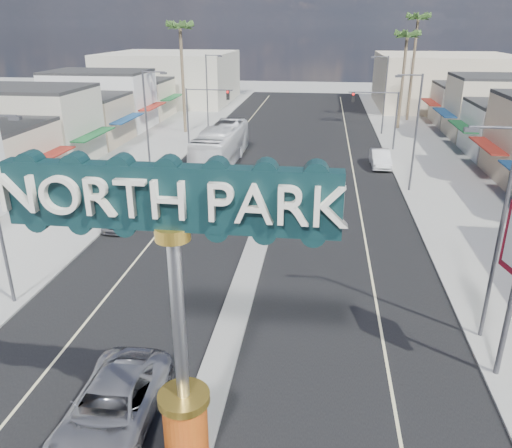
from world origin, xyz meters
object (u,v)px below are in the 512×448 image
(streetlight_l_far, at_px, (208,89))
(palm_right_mid, at_px, (407,40))
(traffic_signal_right, at_px, (379,109))
(streetlight_r_near, at_px, (497,227))
(car_parked_left, at_px, (125,216))
(car_parked_right, at_px, (380,158))
(streetlight_r_mid, at_px, (414,128))
(city_bus, at_px, (221,146))
(gateway_sign, at_px, (176,292))
(palm_right_far, at_px, (418,24))
(traffic_signal_left, at_px, (203,105))
(palm_left_far, at_px, (180,32))
(suv_left, at_px, (112,408))
(streetlight_r_far, at_px, (384,91))
(streetlight_l_mid, at_px, (148,121))

(streetlight_l_far, height_order, palm_right_mid, palm_right_mid)
(traffic_signal_right, distance_m, streetlight_r_near, 34.03)
(palm_right_mid, relative_size, car_parked_left, 2.89)
(traffic_signal_right, xyz_separation_m, car_parked_left, (-18.18, -23.90, -3.56))
(car_parked_left, height_order, car_parked_right, car_parked_right)
(streetlight_r_mid, xyz_separation_m, city_bus, (-16.26, 6.38, -3.32))
(palm_right_mid, bearing_deg, car_parked_left, -121.50)
(gateway_sign, xyz_separation_m, palm_right_far, (15.00, 60.02, 6.46))
(streetlight_l_far, xyz_separation_m, streetlight_r_near, (20.87, -42.00, 0.00))
(palm_right_mid, xyz_separation_m, car_parked_left, (-22.00, -35.90, -9.89))
(traffic_signal_left, xyz_separation_m, palm_left_far, (-3.82, 6.01, 7.22))
(suv_left, bearing_deg, gateway_sign, -22.37)
(palm_left_far, bearing_deg, streetlight_l_far, 37.92)
(traffic_signal_right, bearing_deg, suv_left, -106.30)
(streetlight_r_far, distance_m, car_parked_left, 37.61)
(palm_left_far, bearing_deg, city_bus, -62.22)
(streetlight_l_mid, xyz_separation_m, palm_right_far, (25.43, 32.00, 7.32))
(streetlight_r_mid, relative_size, city_bus, 0.72)
(palm_right_far, bearing_deg, streetlight_r_mid, -98.12)
(streetlight_l_far, xyz_separation_m, streetlight_r_far, (20.87, 0.00, 0.00))
(traffic_signal_left, xyz_separation_m, city_bus, (3.36, -7.62, -2.52))
(suv_left, bearing_deg, streetlight_r_far, 74.03)
(palm_right_far, xyz_separation_m, car_parked_right, (-6.00, -24.74, -11.60))
(streetlight_r_mid, height_order, suv_left, streetlight_r_mid)
(streetlight_r_far, distance_m, suv_left, 50.86)
(car_parked_right, bearing_deg, streetlight_l_mid, -160.32)
(gateway_sign, distance_m, streetlight_r_near, 13.19)
(car_parked_left, bearing_deg, palm_right_mid, 62.20)
(palm_left_far, bearing_deg, traffic_signal_left, -57.57)
(traffic_signal_left, xyz_separation_m, streetlight_l_far, (-1.25, 8.01, 0.79))
(streetlight_r_near, bearing_deg, streetlight_r_far, 90.00)
(streetlight_l_mid, bearing_deg, car_parked_right, 20.48)
(streetlight_r_far, relative_size, suv_left, 1.54)
(streetlight_r_mid, distance_m, car_parked_right, 8.55)
(streetlight_r_near, relative_size, palm_right_far, 0.64)
(traffic_signal_left, bearing_deg, streetlight_r_mid, -35.50)
(streetlight_l_far, bearing_deg, palm_right_far, 21.46)
(gateway_sign, relative_size, car_parked_right, 1.93)
(streetlight_r_near, height_order, streetlight_r_mid, same)
(streetlight_r_near, xyz_separation_m, car_parked_right, (-1.43, 27.26, -4.29))
(traffic_signal_right, xyz_separation_m, streetlight_r_mid, (1.25, -13.99, 0.79))
(streetlight_r_mid, xyz_separation_m, palm_right_far, (4.57, 32.00, 7.32))
(streetlight_r_near, xyz_separation_m, streetlight_r_mid, (0.00, 20.00, 0.00))
(streetlight_r_far, bearing_deg, traffic_signal_left, -157.80)
(traffic_signal_right, relative_size, palm_right_mid, 0.50)
(suv_left, bearing_deg, palm_right_far, 72.36)
(gateway_sign, xyz_separation_m, streetlight_r_far, (10.43, 50.02, -0.86))
(palm_left_far, xyz_separation_m, palm_right_mid, (26.00, 6.00, -0.90))
(gateway_sign, relative_size, suv_left, 1.56)
(streetlight_r_mid, bearing_deg, suv_left, -116.14)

